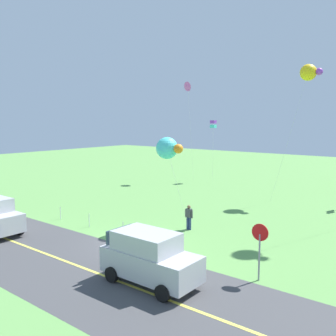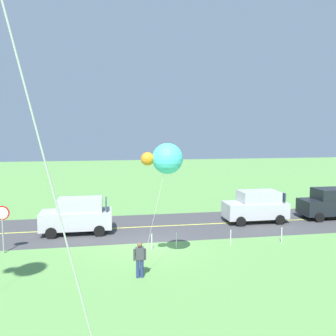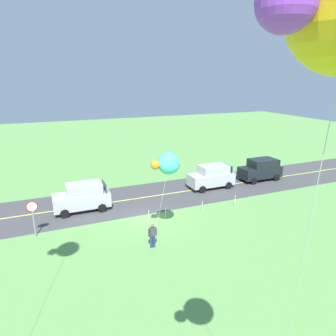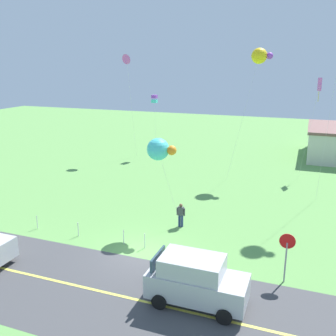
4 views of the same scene
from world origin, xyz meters
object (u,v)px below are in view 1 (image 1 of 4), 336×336
at_px(kite_blue_mid, 188,87).
at_px(kite_orange_near, 213,124).
at_px(kite_red_low, 168,148).
at_px(kite_pink_drift, 309,72).
at_px(person_adult_near, 189,216).
at_px(car_suv_foreground, 149,257).
at_px(stop_sign, 260,241).

bearing_deg(kite_blue_mid, kite_orange_near, 24.78).
xyz_separation_m(kite_red_low, kite_pink_drift, (3.93, 14.39, 5.78)).
height_order(person_adult_near, kite_blue_mid, kite_blue_mid).
bearing_deg(kite_pink_drift, car_suv_foreground, -88.44).
distance_m(person_adult_near, kite_red_low, 4.58).
bearing_deg(person_adult_near, kite_red_low, -116.20).
bearing_deg(kite_orange_near, person_adult_near, -62.70).
distance_m(kite_pink_drift, kite_orange_near, 13.38).
xyz_separation_m(stop_sign, kite_blue_mid, (-18.80, 21.06, 8.98)).
xyz_separation_m(car_suv_foreground, kite_orange_near, (-12.50, 25.48, 5.35)).
height_order(person_adult_near, kite_red_low, kite_red_low).
relative_size(kite_red_low, kite_orange_near, 0.85).
relative_size(kite_pink_drift, kite_orange_near, 1.69).
bearing_deg(kite_red_low, person_adult_near, 24.06).
bearing_deg(stop_sign, car_suv_foreground, -138.58).
distance_m(kite_red_low, kite_blue_mid, 21.04).
bearing_deg(stop_sign, person_adult_near, 147.39).
bearing_deg(car_suv_foreground, kite_red_low, 122.89).
xyz_separation_m(person_adult_near, kite_pink_drift, (2.66, 13.83, 10.14)).
distance_m(car_suv_foreground, kite_red_low, 9.25).
xyz_separation_m(person_adult_near, kite_blue_mid, (-11.96, 16.68, 9.92)).
bearing_deg(stop_sign, kite_blue_mid, 131.76).
distance_m(person_adult_near, kite_orange_near, 20.96).
height_order(stop_sign, kite_orange_near, kite_orange_near).
distance_m(kite_blue_mid, kite_pink_drift, 14.90).
height_order(kite_blue_mid, kite_pink_drift, kite_pink_drift).
distance_m(car_suv_foreground, kite_blue_mid, 30.18).
relative_size(person_adult_near, kite_red_low, 0.27).
distance_m(stop_sign, kite_orange_near, 27.91).
height_order(kite_red_low, kite_orange_near, kite_orange_near).
bearing_deg(kite_blue_mid, kite_red_low, -58.21).
height_order(person_adult_near, kite_pink_drift, kite_pink_drift).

